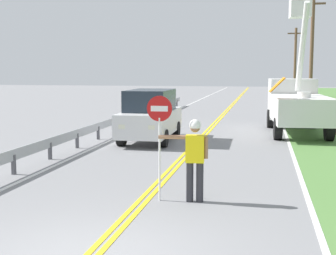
# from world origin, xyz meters

# --- Properties ---
(centerline_yellow_left) EXTENTS (0.11, 110.00, 0.01)m
(centerline_yellow_left) POSITION_xyz_m (-0.09, 20.00, 0.01)
(centerline_yellow_left) COLOR yellow
(centerline_yellow_left) RESTS_ON ground
(centerline_yellow_right) EXTENTS (0.11, 110.00, 0.01)m
(centerline_yellow_right) POSITION_xyz_m (0.09, 20.00, 0.01)
(centerline_yellow_right) COLOR yellow
(centerline_yellow_right) RESTS_ON ground
(edge_line_right) EXTENTS (0.12, 110.00, 0.01)m
(edge_line_right) POSITION_xyz_m (3.60, 20.00, 0.01)
(edge_line_right) COLOR silver
(edge_line_right) RESTS_ON ground
(edge_line_left) EXTENTS (0.12, 110.00, 0.01)m
(edge_line_left) POSITION_xyz_m (-3.60, 20.00, 0.01)
(edge_line_left) COLOR silver
(edge_line_left) RESTS_ON ground
(flagger_worker) EXTENTS (1.09, 0.27, 1.83)m
(flagger_worker) POSITION_xyz_m (1.12, 3.54, 1.05)
(flagger_worker) COLOR #2D2D33
(flagger_worker) RESTS_ON ground
(stop_sign_paddle) EXTENTS (0.56, 0.04, 2.33)m
(stop_sign_paddle) POSITION_xyz_m (0.35, 3.48, 1.71)
(stop_sign_paddle) COLOR silver
(stop_sign_paddle) RESTS_ON ground
(utility_bucket_truck) EXTENTS (2.68, 6.92, 6.03)m
(utility_bucket_truck) POSITION_xyz_m (4.06, 16.07, 1.43)
(utility_bucket_truck) COLOR silver
(utility_bucket_truck) RESTS_ON ground
(oncoming_suv_nearest) EXTENTS (1.98, 4.64, 2.10)m
(oncoming_suv_nearest) POSITION_xyz_m (-1.93, 12.08, 1.06)
(oncoming_suv_nearest) COLOR silver
(oncoming_suv_nearest) RESTS_ON ground
(utility_pole_mid) EXTENTS (1.80, 0.28, 8.51)m
(utility_pole_mid) POSITION_xyz_m (6.10, 31.53, 4.44)
(utility_pole_mid) COLOR brown
(utility_pole_mid) RESTS_ON ground
(utility_pole_far) EXTENTS (1.80, 0.28, 7.54)m
(utility_pole_far) POSITION_xyz_m (5.91, 48.10, 3.95)
(utility_pole_far) COLOR brown
(utility_pole_far) RESTS_ON ground
(guardrail_left_shoulder) EXTENTS (0.10, 32.00, 0.71)m
(guardrail_left_shoulder) POSITION_xyz_m (-4.20, 15.54, 0.52)
(guardrail_left_shoulder) COLOR #9EA0A3
(guardrail_left_shoulder) RESTS_ON ground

